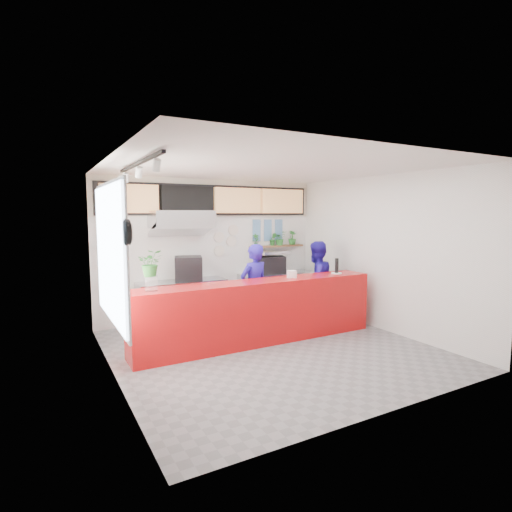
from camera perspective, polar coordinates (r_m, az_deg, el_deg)
name	(u,v)px	position (r m, az deg, el deg)	size (l,w,h in m)	color
floor	(271,349)	(6.89, 2.15, -13.10)	(5.00, 5.00, 0.00)	slate
ceiling	(272,167)	(6.55, 2.25, 12.54)	(5.00, 5.00, 0.00)	silver
wall_back	(212,249)	(8.78, -6.27, 1.05)	(5.00, 5.00, 0.00)	white
wall_left	(112,271)	(5.69, -19.91, -1.99)	(5.00, 5.00, 0.00)	white
wall_right	(381,253)	(8.13, 17.47, 0.41)	(5.00, 5.00, 0.00)	white
service_counter	(259,312)	(7.07, 0.47, -7.95)	(4.50, 0.60, 1.10)	#BC0D0E
cream_band	(212,198)	(8.74, -6.33, 8.25)	(5.00, 0.02, 0.80)	beige
prep_bench	(182,302)	(8.38, -10.47, -6.52)	(1.80, 0.60, 0.90)	#B2B5BA
panini_oven	(188,268)	(8.30, -9.63, -1.75)	(0.54, 0.54, 0.49)	black
extraction_hood	(182,219)	(8.14, -10.59, 5.18)	(1.20, 0.70, 0.35)	#B2B5BA
hood_lip	(182,229)	(8.14, -10.56, 3.77)	(1.20, 0.70, 0.08)	#B2B5BA
right_bench	(277,292)	(9.35, 3.07, -5.12)	(1.80, 0.60, 0.90)	#B2B5BA
espresso_machine	(271,265)	(9.15, 2.18, -1.26)	(0.61, 0.44, 0.39)	black
espresso_tray	(271,252)	(9.12, 2.18, 0.53)	(0.72, 0.50, 0.07)	silver
herb_shelf	(277,246)	(9.42, 2.98, 1.42)	(1.40, 0.18, 0.04)	brown
menu_board_far_left	(130,199)	(8.12, -17.60, 7.82)	(1.10, 0.10, 0.55)	tan
menu_board_mid_left	(187,200)	(8.43, -9.77, 7.94)	(1.10, 0.10, 0.55)	black
menu_board_mid_right	(238,201)	(8.88, -2.62, 7.92)	(1.10, 0.10, 0.55)	tan
menu_board_far_right	(282,201)	(9.45, 3.76, 7.80)	(1.10, 0.10, 0.55)	tan
soffit	(212,200)	(8.71, -6.25, 7.93)	(4.80, 0.04, 0.65)	black
window_pane	(110,254)	(5.96, -20.16, 0.29)	(0.04, 2.20, 1.90)	silver
window_frame	(111,254)	(5.97, -19.97, 0.30)	(0.03, 2.30, 2.00)	#B2B5BA
wall_clock_rim	(127,232)	(4.76, -17.95, 3.23)	(0.30, 0.30, 0.05)	black
wall_clock_face	(130,232)	(4.77, -17.60, 3.25)	(0.26, 0.26, 0.02)	white
track_rail	(139,163)	(5.75, -16.41, 12.60)	(0.05, 2.40, 0.04)	black
dec_plate_a	(219,237)	(8.79, -5.31, 2.70)	(0.24, 0.24, 0.03)	silver
dec_plate_b	(231,241)	(8.92, -3.54, 2.12)	(0.24, 0.24, 0.03)	silver
dec_plate_c	(219,251)	(8.81, -5.29, 0.76)	(0.24, 0.24, 0.03)	silver
dec_plate_d	(233,230)	(8.93, -3.26, 3.73)	(0.24, 0.24, 0.03)	silver
photo_frame_a	(257,225)	(9.21, 0.08, 4.44)	(0.20, 0.02, 0.25)	#598CBF
photo_frame_b	(268,225)	(9.36, 1.70, 4.46)	(0.20, 0.02, 0.25)	#598CBF
photo_frame_c	(279,225)	(9.52, 3.25, 4.48)	(0.20, 0.02, 0.25)	#598CBF
photo_frame_d	(257,236)	(9.22, 0.08, 2.88)	(0.20, 0.02, 0.25)	#598CBF
photo_frame_e	(268,236)	(9.37, 1.69, 2.93)	(0.20, 0.02, 0.25)	#598CBF
photo_frame_f	(279,235)	(9.53, 3.25, 2.98)	(0.20, 0.02, 0.25)	#598CBF
staff_center	(254,289)	(7.55, -0.29, -4.72)	(0.62, 0.41, 1.70)	#221698
staff_right	(316,282)	(8.42, 8.56, -3.66)	(0.83, 0.64, 1.70)	#221698
herb_a	(256,240)	(9.12, -0.04, 2.32)	(0.15, 0.10, 0.29)	#266F28
herb_b	(273,239)	(9.36, 2.46, 2.42)	(0.16, 0.13, 0.30)	#266F28
herb_c	(280,238)	(9.45, 3.41, 2.55)	(0.29, 0.25, 0.33)	#266F28
herb_d	(292,238)	(9.65, 5.20, 2.63)	(0.19, 0.17, 0.34)	#266F28
glass_vase	(151,283)	(6.23, -14.71, -3.79)	(0.19, 0.19, 0.23)	white
basil_vase	(151,263)	(6.18, -14.79, -0.99)	(0.37, 0.32, 0.41)	#266F28
napkin_holder	(292,274)	(7.28, 5.13, -2.60)	(0.15, 0.10, 0.13)	white
white_plate	(337,273)	(7.93, 11.43, -2.42)	(0.21, 0.21, 0.02)	white
pepper_mill	(337,266)	(7.91, 11.46, -1.35)	(0.07, 0.07, 0.28)	black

